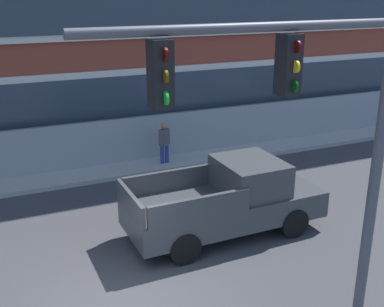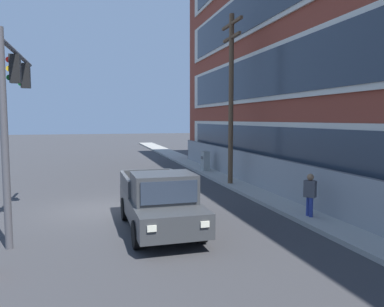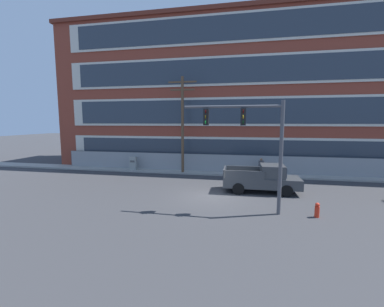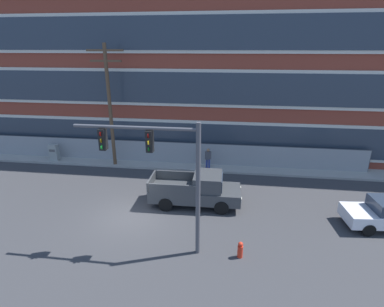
{
  "view_description": "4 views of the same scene",
  "coord_description": "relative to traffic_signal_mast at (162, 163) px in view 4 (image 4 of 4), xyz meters",
  "views": [
    {
      "loc": [
        -2.1,
        -8.41,
        6.28
      ],
      "look_at": [
        3.23,
        3.73,
        1.69
      ],
      "focal_mm": 45.0,
      "sensor_mm": 36.0,
      "label": 1
    },
    {
      "loc": [
        15.18,
        -0.26,
        3.61
      ],
      "look_at": [
        -0.51,
        4.02,
        2.12
      ],
      "focal_mm": 35.0,
      "sensor_mm": 36.0,
      "label": 2
    },
    {
      "loc": [
        2.1,
        -16.51,
        4.96
      ],
      "look_at": [
        -1.72,
        2.25,
        2.58
      ],
      "focal_mm": 24.0,
      "sensor_mm": 36.0,
      "label": 3
    },
    {
      "loc": [
        5.28,
        -13.75,
        8.83
      ],
      "look_at": [
        2.87,
        4.1,
        2.37
      ],
      "focal_mm": 28.0,
      "sensor_mm": 36.0,
      "label": 4
    }
  ],
  "objects": [
    {
      "name": "ground_plane",
      "position": [
        -2.52,
        2.52,
        -4.29
      ],
      "size": [
        160.0,
        160.0,
        0.0
      ],
      "primitive_type": "plane",
      "color": "#38383A"
    },
    {
      "name": "sidewalk_building_side",
      "position": [
        -2.52,
        10.13,
        -4.21
      ],
      "size": [
        80.0,
        1.96,
        0.16
      ],
      "primitive_type": "cube",
      "color": "#9E9B93",
      "rests_on": "ground"
    },
    {
      "name": "brick_mill_building",
      "position": [
        4.61,
        16.15,
        3.55
      ],
      "size": [
        50.87,
        10.68,
        15.66
      ],
      "color": "brown",
      "rests_on": "ground"
    },
    {
      "name": "chain_link_fence",
      "position": [
        -3.01,
        10.49,
        -3.35
      ],
      "size": [
        31.68,
        0.06,
        1.83
      ],
      "color": "gray",
      "rests_on": "ground"
    },
    {
      "name": "traffic_signal_mast",
      "position": [
        0.0,
        0.0,
        0.0
      ],
      "size": [
        5.27,
        0.43,
        6.06
      ],
      "color": "#4C4C51",
      "rests_on": "ground"
    },
    {
      "name": "pickup_truck_dark_grey",
      "position": [
        0.95,
        4.37,
        -3.35
      ],
      "size": [
        5.34,
        2.18,
        1.97
      ],
      "color": "#383A3D",
      "rests_on": "ground"
    },
    {
      "name": "utility_pole_near_corner",
      "position": [
        -6.12,
        9.52,
        0.76
      ],
      "size": [
        2.66,
        0.26,
        9.08
      ],
      "color": "brown",
      "rests_on": "ground"
    },
    {
      "name": "electrical_cabinet",
      "position": [
        -11.27,
        9.71,
        -3.55
      ],
      "size": [
        0.69,
        0.46,
        1.47
      ],
      "color": "#939993",
      "rests_on": "ground"
    },
    {
      "name": "pedestrian_near_cabinet",
      "position": [
        1.14,
        9.74,
        -3.31
      ],
      "size": [
        0.46,
        0.43,
        1.69
      ],
      "color": "navy",
      "rests_on": "ground"
    },
    {
      "name": "fire_hydrant",
      "position": [
        3.4,
        -0.08,
        -3.91
      ],
      "size": [
        0.24,
        0.24,
        0.78
      ],
      "color": "red",
      "rests_on": "ground"
    }
  ]
}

